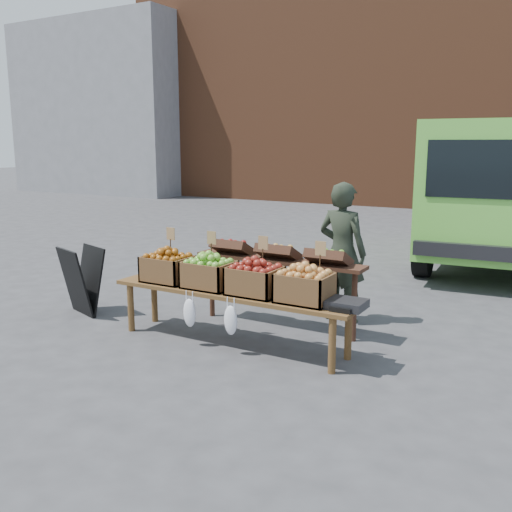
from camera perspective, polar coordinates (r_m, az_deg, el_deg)
The scene contains 13 objects.
ground at distance 6.89m, azimuth -7.07°, elevation -6.25°, with size 80.00×80.00×0.00m, color #424245.
brick_building at distance 20.82m, azimuth 19.78°, elevation 18.69°, with size 24.00×4.00×10.00m, color brown.
grey_building at distance 25.65m, azimuth -15.01°, elevation 14.05°, with size 8.00×3.00×7.00m, color gray.
delivery_van at distance 10.72m, azimuth 23.71°, elevation 5.63°, with size 2.44×5.32×2.38m, color #69CC42, non-canonical shape.
vendor at distance 6.67m, azimuth 8.61°, elevation 0.36°, with size 0.59×0.39×1.63m, color #242D20.
chalkboard_sign at distance 7.25m, azimuth -16.99°, elevation -2.35°, with size 0.55×0.30×0.84m, color black, non-canonical shape.
back_table at distance 6.39m, azimuth 2.23°, elevation -2.71°, with size 2.10×0.44×1.04m, color #3E2316, non-canonical shape.
display_bench at distance 5.93m, azimuth -2.43°, elevation -6.18°, with size 2.70×0.56×0.57m, color brown, non-canonical shape.
crate_golden_apples at distance 6.29m, azimuth -8.82°, elevation -1.29°, with size 0.50×0.40×0.28m, color #924C14, non-canonical shape.
crate_russet_pears at distance 5.97m, azimuth -4.70°, elevation -1.87°, with size 0.50×0.40×0.28m, color #4D9927, non-canonical shape.
crate_red_apples at distance 5.68m, azimuth -0.13°, elevation -2.50°, with size 0.50×0.40×0.28m, color maroon, non-canonical shape.
crate_green_apples at distance 5.43m, azimuth 4.90°, elevation -3.18°, with size 0.50×0.40×0.28m, color #AD9220, non-canonical shape.
weighing_scale at distance 5.30m, azimuth 9.06°, elevation -4.77°, with size 0.34×0.30×0.08m, color black.
Camera 1 is at (4.00, -5.22, 2.05)m, focal length 40.00 mm.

